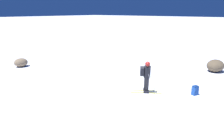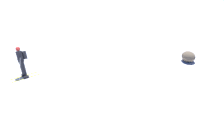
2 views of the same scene
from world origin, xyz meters
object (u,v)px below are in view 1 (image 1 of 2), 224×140
at_px(spare_backpack, 195,90).
at_px(exposed_boulder_1, 215,66).
at_px(skier, 146,75).
at_px(exposed_boulder_0, 21,63).

relative_size(spare_backpack, exposed_boulder_1, 0.37).
height_order(skier, exposed_boulder_0, skier).
xyz_separation_m(spare_backpack, exposed_boulder_0, (-2.76, 12.40, 0.09)).
bearing_deg(exposed_boulder_1, spare_backpack, -174.50).
bearing_deg(spare_backpack, skier, -31.91).
distance_m(spare_backpack, exposed_boulder_0, 12.70).
height_order(spare_backpack, exposed_boulder_0, exposed_boulder_0).
height_order(spare_backpack, exposed_boulder_1, exposed_boulder_1).
bearing_deg(skier, exposed_boulder_1, -47.52).
relative_size(exposed_boulder_0, exposed_boulder_1, 0.76).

